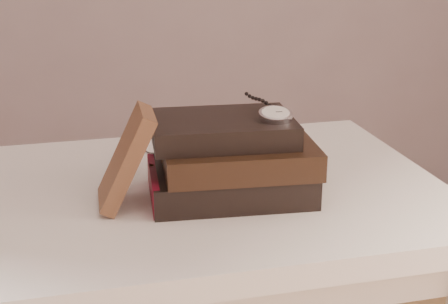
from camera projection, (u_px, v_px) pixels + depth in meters
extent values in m
cube|color=white|center=(149.00, 202.00, 1.12)|extent=(1.00, 0.60, 0.04)
cube|color=white|center=(150.00, 234.00, 1.14)|extent=(0.88, 0.49, 0.08)
cylinder|color=white|center=(329.00, 287.00, 1.57)|extent=(0.05, 0.05, 0.71)
cube|color=black|center=(230.00, 181.00, 1.09)|extent=(0.27, 0.20, 0.05)
cube|color=#F9F0CB|center=(232.00, 181.00, 1.09)|extent=(0.26, 0.18, 0.04)
cube|color=gold|center=(152.00, 179.00, 1.09)|extent=(0.01, 0.01, 0.05)
cube|color=maroon|center=(154.00, 185.00, 1.07)|extent=(0.02, 0.16, 0.05)
cube|color=black|center=(239.00, 156.00, 1.07)|extent=(0.26, 0.19, 0.04)
cube|color=#F9F0CB|center=(241.00, 156.00, 1.07)|extent=(0.25, 0.17, 0.03)
cube|color=gold|center=(164.00, 155.00, 1.07)|extent=(0.01, 0.01, 0.04)
cube|color=black|center=(222.00, 129.00, 1.07)|extent=(0.24, 0.17, 0.04)
cube|color=#F9F0CB|center=(224.00, 129.00, 1.07)|extent=(0.23, 0.16, 0.03)
cube|color=gold|center=(153.00, 128.00, 1.07)|extent=(0.01, 0.01, 0.04)
cube|color=#482B1B|center=(126.00, 158.00, 1.03)|extent=(0.10, 0.10, 0.16)
cylinder|color=silver|center=(276.00, 116.00, 1.05)|extent=(0.06, 0.06, 0.02)
cylinder|color=white|center=(276.00, 113.00, 1.04)|extent=(0.05, 0.05, 0.01)
torus|color=silver|center=(276.00, 113.00, 1.04)|extent=(0.05, 0.05, 0.01)
cylinder|color=silver|center=(271.00, 110.00, 1.07)|extent=(0.01, 0.01, 0.01)
cube|color=black|center=(275.00, 111.00, 1.05)|extent=(0.00, 0.02, 0.00)
cube|color=black|center=(279.00, 112.00, 1.04)|extent=(0.01, 0.00, 0.00)
sphere|color=black|center=(270.00, 106.00, 1.08)|extent=(0.01, 0.01, 0.01)
sphere|color=black|center=(266.00, 103.00, 1.09)|extent=(0.01, 0.01, 0.01)
sphere|color=black|center=(263.00, 101.00, 1.10)|extent=(0.01, 0.01, 0.01)
sphere|color=black|center=(259.00, 100.00, 1.11)|extent=(0.01, 0.01, 0.01)
sphere|color=black|center=(256.00, 99.00, 1.12)|extent=(0.01, 0.01, 0.01)
sphere|color=black|center=(253.00, 98.00, 1.13)|extent=(0.01, 0.01, 0.01)
sphere|color=black|center=(250.00, 96.00, 1.14)|extent=(0.01, 0.01, 0.01)
sphere|color=black|center=(247.00, 94.00, 1.15)|extent=(0.01, 0.01, 0.01)
torus|color=silver|center=(153.00, 140.00, 1.13)|extent=(0.05, 0.02, 0.05)
torus|color=silver|center=(186.00, 138.00, 1.14)|extent=(0.05, 0.02, 0.05)
cylinder|color=silver|center=(169.00, 137.00, 1.13)|extent=(0.02, 0.00, 0.00)
cylinder|color=silver|center=(138.00, 134.00, 1.18)|extent=(0.01, 0.12, 0.03)
cylinder|color=silver|center=(195.00, 131.00, 1.20)|extent=(0.01, 0.12, 0.03)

